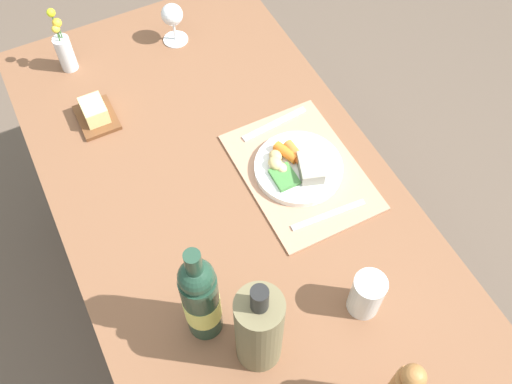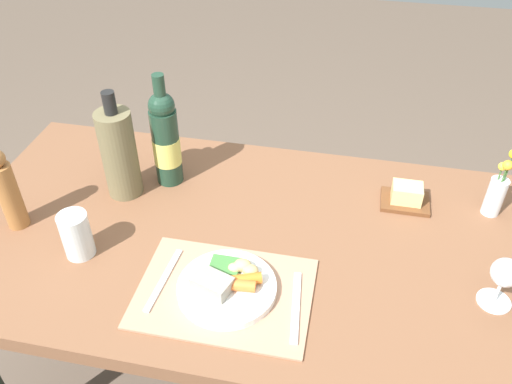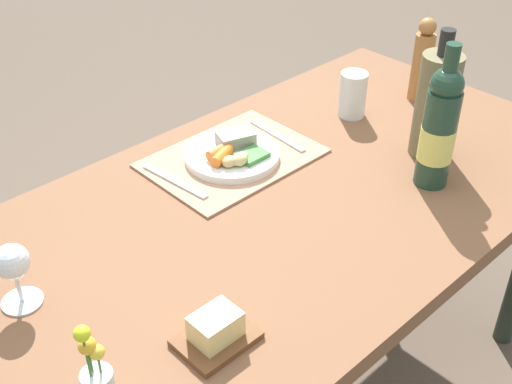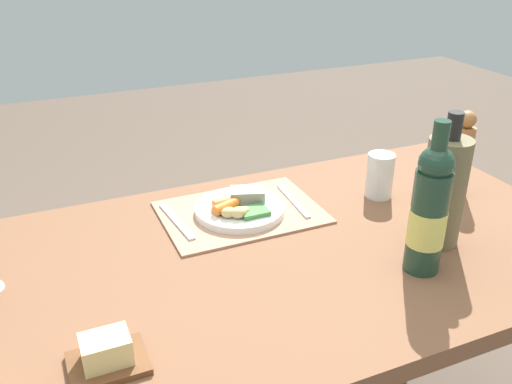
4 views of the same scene
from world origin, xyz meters
The scene contains 12 objects.
ground_plane centered at (0.00, 0.00, 0.00)m, with size 8.00×8.00×0.00m, color brown.
dining_table centered at (0.00, 0.00, 0.65)m, with size 1.55×0.82×0.72m.
placemat centered at (-0.01, -0.20, 0.72)m, with size 0.40×0.28×0.01m, color tan.
dinner_plate centered at (-0.01, -0.19, 0.74)m, with size 0.23×0.23×0.05m.
fork centered at (-0.16, -0.19, 0.72)m, with size 0.01×0.20×0.01m, color silver.
knife centered at (0.15, -0.21, 0.72)m, with size 0.02×0.20×0.01m, color silver.
water_tumbler centered at (-0.39, -0.14, 0.77)m, with size 0.07×0.07×0.12m.
wine_glass centered at (0.59, -0.10, 0.80)m, with size 0.07×0.07×0.13m.
cooler_bottle centered at (-0.38, 0.11, 0.85)m, with size 0.10×0.10×0.31m.
butter_dish centered at (0.39, 0.21, 0.74)m, with size 0.13×0.10×0.06m.
flower_vase centered at (0.62, 0.22, 0.79)m, with size 0.05×0.05×0.21m.
wine_bottle centered at (-0.27, 0.19, 0.86)m, with size 0.08×0.08×0.33m.
Camera 1 is at (-0.72, 0.29, 1.94)m, focal length 40.47 mm.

